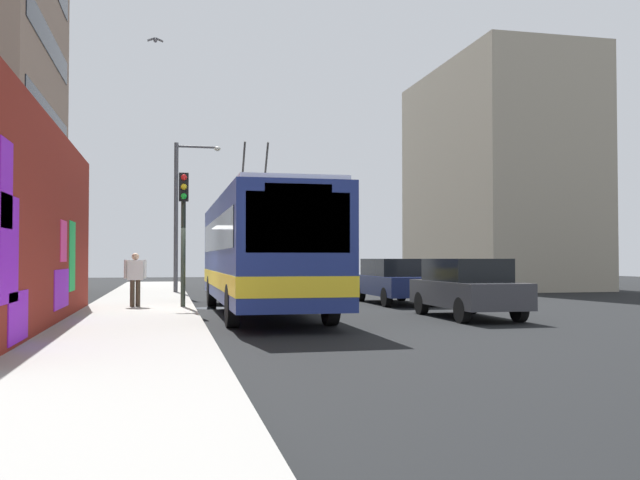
% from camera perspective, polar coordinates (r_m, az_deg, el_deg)
% --- Properties ---
extents(ground_plane, '(80.00, 80.00, 0.00)m').
position_cam_1_polar(ground_plane, '(20.44, -10.24, -5.97)').
color(ground_plane, black).
extents(sidewalk_slab, '(48.00, 3.20, 0.15)m').
position_cam_1_polar(sidewalk_slab, '(20.43, -14.75, -5.73)').
color(sidewalk_slab, gray).
rests_on(sidewalk_slab, ground_plane).
extents(graffiti_wall, '(13.04, 0.32, 4.52)m').
position_cam_1_polar(graffiti_wall, '(16.08, -21.55, 0.94)').
color(graffiti_wall, maroon).
rests_on(graffiti_wall, ground_plane).
extents(building_far_right, '(12.47, 6.53, 12.17)m').
position_cam_1_polar(building_far_right, '(39.76, 14.25, 4.99)').
color(building_far_right, '#9E937F').
rests_on(building_far_right, ground_plane).
extents(city_bus, '(11.57, 2.59, 5.13)m').
position_cam_1_polar(city_bus, '(19.76, -4.90, -0.75)').
color(city_bus, navy).
rests_on(city_bus, ground_plane).
extents(parked_car_dark_gray, '(4.20, 1.74, 1.58)m').
position_cam_1_polar(parked_car_dark_gray, '(18.86, 12.02, -3.80)').
color(parked_car_dark_gray, '#38383D').
rests_on(parked_car_dark_gray, ground_plane).
extents(parked_car_navy, '(4.72, 1.81, 1.58)m').
position_cam_1_polar(parked_car_navy, '(24.46, 6.14, -3.30)').
color(parked_car_navy, navy).
rests_on(parked_car_navy, ground_plane).
extents(pedestrian_midblock, '(0.22, 0.65, 1.60)m').
position_cam_1_polar(pedestrian_midblock, '(21.34, -15.02, -2.84)').
color(pedestrian_midblock, '#3F3326').
rests_on(pedestrian_midblock, sidewalk_slab).
extents(traffic_light, '(0.49, 0.28, 4.00)m').
position_cam_1_polar(traffic_light, '(20.90, -11.21, 1.96)').
color(traffic_light, '#2D382D').
rests_on(traffic_light, sidewalk_slab).
extents(street_lamp, '(0.44, 1.99, 6.45)m').
position_cam_1_polar(street_lamp, '(30.40, -11.36, 2.82)').
color(street_lamp, '#4C4C51').
rests_on(street_lamp, sidewalk_slab).
extents(flying_pigeons, '(0.32, 0.55, 0.15)m').
position_cam_1_polar(flying_pigeons, '(26.34, -13.45, 15.76)').
color(flying_pigeons, slate).
extents(curbside_puddle, '(1.20, 1.20, 0.00)m').
position_cam_1_polar(curbside_puddle, '(22.41, -8.90, -5.58)').
color(curbside_puddle, black).
rests_on(curbside_puddle, ground_plane).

